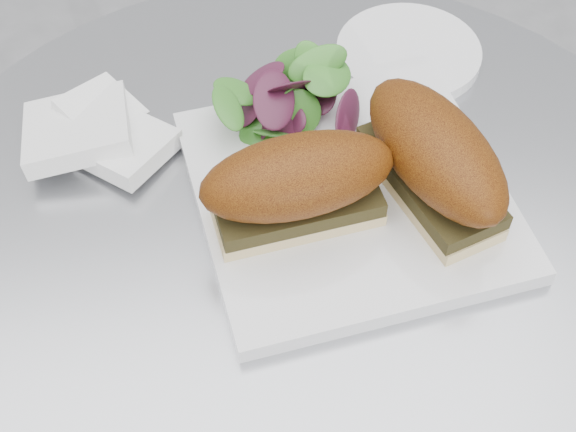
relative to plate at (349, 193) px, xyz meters
name	(u,v)px	position (x,y,z in m)	size (l,w,h in m)	color
table	(300,378)	(-0.04, -0.04, -0.25)	(0.70, 0.70, 0.73)	#ACAEB3
plate	(349,193)	(0.00, 0.00, 0.00)	(0.25, 0.25, 0.02)	white
sandwich_left	(298,184)	(-0.05, -0.03, 0.05)	(0.16, 0.09, 0.08)	beige
sandwich_right	(434,157)	(0.06, -0.01, 0.05)	(0.12, 0.17, 0.08)	beige
salad	(287,108)	(-0.04, 0.07, 0.03)	(0.11, 0.11, 0.05)	#458C2D
napkin	(103,143)	(-0.20, 0.09, 0.00)	(0.12, 0.12, 0.02)	white
saucer	(408,53)	(0.09, 0.17, 0.00)	(0.14, 0.14, 0.01)	white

